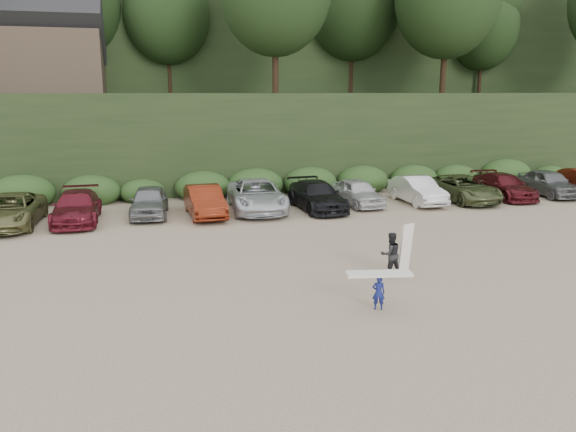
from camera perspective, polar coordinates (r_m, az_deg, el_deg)
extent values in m
plane|color=tan|center=(19.71, 2.70, -5.50)|extent=(120.00, 120.00, 0.00)
cube|color=black|center=(40.42, -6.39, 8.05)|extent=(80.00, 14.00, 6.00)
cube|color=black|center=(58.22, -9.03, 14.24)|extent=(90.00, 30.00, 16.00)
ellipsoid|color=black|center=(40.60, -6.68, 19.38)|extent=(66.00, 12.00, 10.00)
cube|color=#2B491E|center=(33.25, -5.45, 2.95)|extent=(46.20, 2.00, 1.20)
cube|color=brown|center=(42.47, -23.73, 14.07)|extent=(8.00, 6.00, 4.00)
imported|color=olive|center=(28.76, -26.42, 0.49)|extent=(2.61, 5.45, 1.50)
imported|color=maroon|center=(28.46, -20.68, 0.85)|extent=(2.08, 5.07, 1.47)
imported|color=gray|center=(28.80, -13.92, 1.46)|extent=(2.08, 4.52, 1.50)
imported|color=maroon|center=(28.27, -8.46, 1.51)|extent=(1.84, 4.68, 1.52)
imported|color=silver|center=(29.25, -3.19, 2.09)|extent=(2.97, 5.95, 1.62)
imported|color=black|center=(29.56, 2.96, 2.07)|extent=(2.37, 5.21, 1.48)
imported|color=silver|center=(30.88, 7.08, 2.41)|extent=(2.05, 4.37, 1.45)
imported|color=silver|center=(32.00, 12.99, 2.58)|extent=(1.66, 4.55, 1.49)
imported|color=#4D5732|center=(33.35, 17.33, 2.69)|extent=(2.71, 5.36, 1.45)
imported|color=#501218|center=(35.11, 21.10, 2.85)|extent=(2.10, 4.90, 1.41)
imported|color=slate|center=(36.96, 24.96, 3.08)|extent=(2.17, 4.69, 1.56)
imported|color=navy|center=(16.30, 9.19, -7.69)|extent=(0.42, 0.34, 1.01)
cube|color=white|center=(16.12, 9.26, -5.81)|extent=(1.90, 0.83, 0.07)
imported|color=black|center=(19.21, 10.38, -3.83)|extent=(0.76, 0.61, 1.50)
cube|color=white|center=(19.44, 11.86, -3.29)|extent=(0.56, 0.43, 1.77)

